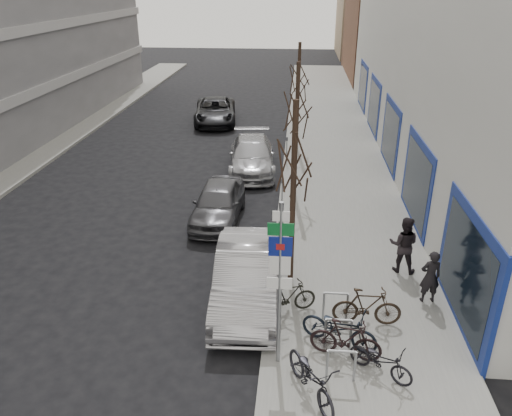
% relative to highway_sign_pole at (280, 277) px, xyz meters
% --- Properties ---
extents(ground, '(120.00, 120.00, 0.00)m').
position_rel_highway_sign_pole_xyz_m(ground, '(-2.40, 0.01, -2.46)').
color(ground, black).
rests_on(ground, ground).
extents(sidewalk_east, '(5.00, 70.00, 0.15)m').
position_rel_highway_sign_pole_xyz_m(sidewalk_east, '(2.10, 10.01, -2.38)').
color(sidewalk_east, slate).
rests_on(sidewalk_east, ground).
extents(brick_building_far, '(12.00, 14.00, 8.00)m').
position_rel_highway_sign_pole_xyz_m(brick_building_far, '(10.60, 40.01, 1.54)').
color(brick_building_far, brown).
rests_on(brick_building_far, ground).
extents(tan_building_far, '(13.00, 12.00, 9.00)m').
position_rel_highway_sign_pole_xyz_m(tan_building_far, '(11.10, 55.01, 2.04)').
color(tan_building_far, '#937A5B').
rests_on(tan_building_far, ground).
extents(highway_sign_pole, '(0.55, 0.10, 4.20)m').
position_rel_highway_sign_pole_xyz_m(highway_sign_pole, '(0.00, 0.00, 0.00)').
color(highway_sign_pole, gray).
rests_on(highway_sign_pole, ground).
extents(bike_rack, '(0.66, 2.26, 0.83)m').
position_rel_highway_sign_pole_xyz_m(bike_rack, '(1.40, 0.61, -1.80)').
color(bike_rack, gray).
rests_on(bike_rack, sidewalk_east).
extents(tree_near, '(1.80, 1.80, 5.50)m').
position_rel_highway_sign_pole_xyz_m(tree_near, '(0.20, 3.51, 1.65)').
color(tree_near, black).
rests_on(tree_near, ground).
extents(tree_mid, '(1.80, 1.80, 5.50)m').
position_rel_highway_sign_pole_xyz_m(tree_mid, '(0.20, 10.01, 1.65)').
color(tree_mid, black).
rests_on(tree_mid, ground).
extents(tree_far, '(1.80, 1.80, 5.50)m').
position_rel_highway_sign_pole_xyz_m(tree_far, '(0.20, 16.51, 1.65)').
color(tree_far, black).
rests_on(tree_far, ground).
extents(meter_front, '(0.10, 0.08, 1.27)m').
position_rel_highway_sign_pole_xyz_m(meter_front, '(-0.25, 3.01, -1.54)').
color(meter_front, gray).
rests_on(meter_front, sidewalk_east).
extents(meter_mid, '(0.10, 0.08, 1.27)m').
position_rel_highway_sign_pole_xyz_m(meter_mid, '(-0.25, 8.51, -1.54)').
color(meter_mid, gray).
rests_on(meter_mid, sidewalk_east).
extents(meter_back, '(0.10, 0.08, 1.27)m').
position_rel_highway_sign_pole_xyz_m(meter_back, '(-0.25, 14.01, -1.54)').
color(meter_back, gray).
rests_on(meter_back, sidewalk_east).
extents(bike_near_left, '(1.43, 1.99, 1.18)m').
position_rel_highway_sign_pole_xyz_m(bike_near_left, '(0.74, -0.99, -1.72)').
color(bike_near_left, black).
rests_on(bike_near_left, sidewalk_east).
extents(bike_near_right, '(1.77, 0.87, 1.03)m').
position_rel_highway_sign_pole_xyz_m(bike_near_right, '(1.56, 0.28, -1.79)').
color(bike_near_right, black).
rests_on(bike_near_right, sidewalk_east).
extents(bike_mid_curb, '(1.97, 1.25, 1.16)m').
position_rel_highway_sign_pole_xyz_m(bike_mid_curb, '(1.44, 0.71, -1.73)').
color(bike_mid_curb, black).
rests_on(bike_mid_curb, sidewalk_east).
extents(bike_mid_inner, '(1.63, 0.98, 0.95)m').
position_rel_highway_sign_pole_xyz_m(bike_mid_inner, '(0.17, 1.92, -1.83)').
color(bike_mid_inner, black).
rests_on(bike_mid_inner, sidewalk_east).
extents(bike_far_curb, '(1.53, 1.24, 0.94)m').
position_rel_highway_sign_pole_xyz_m(bike_far_curb, '(2.30, -0.23, -1.84)').
color(bike_far_curb, black).
rests_on(bike_far_curb, sidewalk_east).
extents(bike_far_inner, '(1.77, 0.54, 1.07)m').
position_rel_highway_sign_pole_xyz_m(bike_far_inner, '(2.19, 1.59, -1.77)').
color(bike_far_inner, black).
rests_on(bike_far_inner, sidewalk_east).
extents(parked_car_front, '(1.92, 4.90, 1.59)m').
position_rel_highway_sign_pole_xyz_m(parked_car_front, '(-1.00, 2.55, -1.66)').
color(parked_car_front, '#A6A5AA').
rests_on(parked_car_front, ground).
extents(parked_car_mid, '(1.77, 4.23, 1.43)m').
position_rel_highway_sign_pole_xyz_m(parked_car_mid, '(-2.60, 7.66, -1.74)').
color(parked_car_mid, '#49484D').
rests_on(parked_car_mid, ground).
extents(parked_car_back, '(2.58, 5.34, 1.50)m').
position_rel_highway_sign_pole_xyz_m(parked_car_back, '(-1.86, 13.12, -1.71)').
color(parked_car_back, '#95959A').
rests_on(parked_car_back, ground).
extents(lane_car, '(3.19, 5.68, 1.50)m').
position_rel_highway_sign_pole_xyz_m(lane_car, '(-4.99, 21.66, -1.71)').
color(lane_car, black).
rests_on(lane_car, ground).
extents(pedestrian_near, '(0.61, 0.44, 1.55)m').
position_rel_highway_sign_pole_xyz_m(pedestrian_near, '(3.99, 2.77, -1.53)').
color(pedestrian_near, black).
rests_on(pedestrian_near, sidewalk_east).
extents(pedestrian_far, '(0.75, 0.59, 1.81)m').
position_rel_highway_sign_pole_xyz_m(pedestrian_far, '(3.54, 4.33, -1.40)').
color(pedestrian_far, black).
rests_on(pedestrian_far, sidewalk_east).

